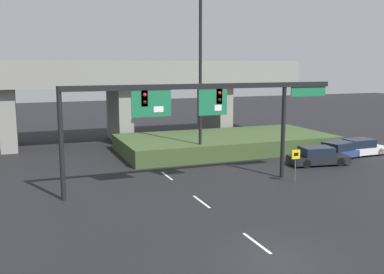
# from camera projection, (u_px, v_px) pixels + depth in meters

# --- Properties ---
(ground_plane) EXTENTS (160.00, 160.00, 0.00)m
(ground_plane) POSITION_uv_depth(u_px,v_px,m) (275.00, 256.00, 17.98)
(ground_plane) COLOR black
(lane_markings) EXTENTS (0.14, 27.58, 0.01)m
(lane_markings) POSITION_uv_depth(u_px,v_px,m) (167.00, 176.00, 30.92)
(lane_markings) COLOR silver
(lane_markings) RESTS_ON ground
(signal_gantry) EXTENTS (17.81, 0.44, 6.43)m
(signal_gantry) POSITION_uv_depth(u_px,v_px,m) (199.00, 103.00, 27.50)
(signal_gantry) COLOR black
(signal_gantry) RESTS_ON ground
(speed_limit_sign) EXTENTS (0.60, 0.11, 2.25)m
(speed_limit_sign) POSITION_uv_depth(u_px,v_px,m) (296.00, 161.00, 28.84)
(speed_limit_sign) COLOR #4C4C4C
(speed_limit_sign) RESTS_ON ground
(highway_light_pole_near) EXTENTS (0.70, 0.36, 12.90)m
(highway_light_pole_near) POSITION_uv_depth(u_px,v_px,m) (200.00, 74.00, 34.61)
(highway_light_pole_near) COLOR black
(highway_light_pole_near) RESTS_ON ground
(overpass_bridge) EXTENTS (36.20, 7.99, 7.94)m
(overpass_bridge) POSITION_uv_depth(u_px,v_px,m) (119.00, 86.00, 44.00)
(overpass_bridge) COLOR gray
(overpass_bridge) RESTS_ON ground
(grass_embankment) EXTENTS (18.61, 8.84, 1.34)m
(grass_embankment) POSITION_uv_depth(u_px,v_px,m) (225.00, 143.00, 40.02)
(grass_embankment) COLOR #384C28
(grass_embankment) RESTS_ON ground
(parked_sedan_near_right) EXTENTS (4.70, 2.46, 1.39)m
(parked_sedan_near_right) POSITION_uv_depth(u_px,v_px,m) (318.00, 156.00, 34.23)
(parked_sedan_near_right) COLOR black
(parked_sedan_near_right) RESTS_ON ground
(parked_sedan_mid_right) EXTENTS (5.05, 2.93, 1.36)m
(parked_sedan_mid_right) POSITION_uv_depth(u_px,v_px,m) (340.00, 150.00, 36.66)
(parked_sedan_mid_right) COLOR navy
(parked_sedan_mid_right) RESTS_ON ground
(parked_sedan_far_right) EXTENTS (4.57, 1.92, 1.40)m
(parked_sedan_far_right) POSITION_uv_depth(u_px,v_px,m) (360.00, 148.00, 37.76)
(parked_sedan_far_right) COLOR silver
(parked_sedan_far_right) RESTS_ON ground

